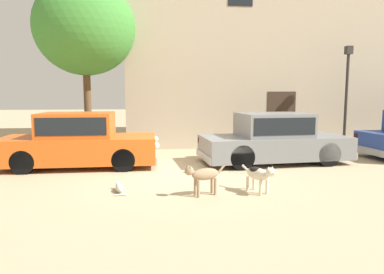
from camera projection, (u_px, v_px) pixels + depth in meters
ground_plane at (179, 173)px, 8.69m from camera, size 80.00×80.00×0.00m
parked_sedan_nearest at (79, 140)px, 9.42m from camera, size 4.29×1.72×1.49m
parked_sedan_second at (274, 138)px, 10.02m from camera, size 4.44×2.06×1.45m
apartment_block at (312, 46)px, 15.58m from camera, size 16.46×5.53×8.41m
stray_dog_spotted at (202, 175)px, 6.72m from camera, size 0.91×0.39×0.65m
stray_dog_tan at (259, 174)px, 6.91m from camera, size 0.48×0.90×0.61m
stray_cat at (119, 188)px, 7.04m from camera, size 0.27×0.59×0.16m
street_lamp at (347, 84)px, 12.16m from camera, size 0.22×0.22×3.67m
acacia_tree_left at (85, 28)px, 11.32m from camera, size 3.31×2.98×5.77m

